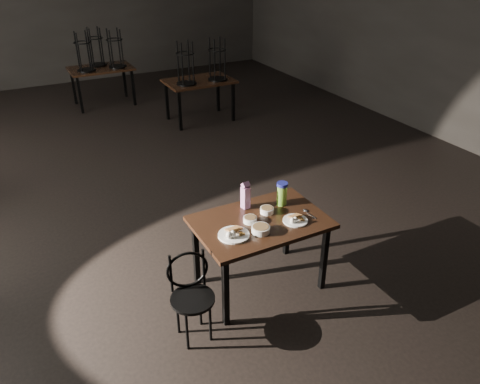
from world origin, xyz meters
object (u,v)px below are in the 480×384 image
main_table (260,227)px  bentwood_chair (191,290)px  juice_carton (246,196)px  water_bottle (282,194)px

main_table → bentwood_chair: bearing=-161.7°
main_table → bentwood_chair: 0.88m
bentwood_chair → juice_carton: bearing=43.8°
juice_carton → main_table: bearing=-87.1°
main_table → bentwood_chair: size_ratio=1.54×
juice_carton → water_bottle: size_ratio=1.18×
main_table → water_bottle: (0.32, 0.15, 0.20)m
main_table → water_bottle: 0.41m
main_table → juice_carton: 0.34m
bentwood_chair → water_bottle: bearing=30.6°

